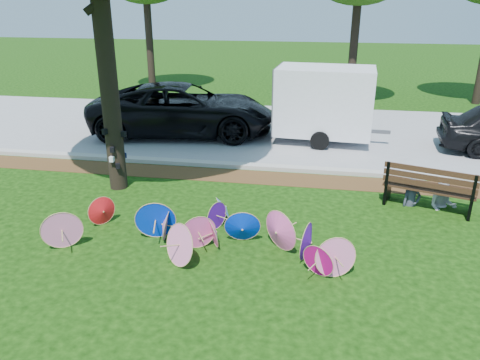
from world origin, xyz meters
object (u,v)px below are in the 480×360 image
object	(u,v)px
parasol_pile	(210,231)
person_right	(446,181)
black_van	(183,109)
cargo_trailer	(324,101)
person_left	(414,180)
park_bench	(430,186)

from	to	relation	value
parasol_pile	person_right	xyz separation A→B (m)	(4.91, 2.77, 0.28)
black_van	cargo_trailer	world-z (taller)	cargo_trailer
cargo_trailer	person_left	world-z (taller)	cargo_trailer
black_van	park_bench	bearing A→B (deg)	-132.31
black_van	person_left	size ratio (longest dim) A/B	5.03
black_van	park_bench	world-z (taller)	black_van
cargo_trailer	park_bench	xyz separation A→B (m)	(2.47, -4.99, -0.85)
cargo_trailer	person_right	bearing A→B (deg)	-56.16
parasol_pile	park_bench	world-z (taller)	park_bench
parasol_pile	cargo_trailer	bearing A→B (deg)	74.81
parasol_pile	black_van	distance (m)	8.25
parasol_pile	person_right	bearing A→B (deg)	29.37
parasol_pile	person_right	distance (m)	5.64
black_van	person_left	bearing A→B (deg)	-133.36
park_bench	person_right	xyz separation A→B (m)	(0.35, 0.05, 0.12)
park_bench	cargo_trailer	bearing A→B (deg)	134.57
black_van	parasol_pile	bearing A→B (deg)	-168.15
parasol_pile	park_bench	size ratio (longest dim) A/B	2.93
person_left	cargo_trailer	bearing A→B (deg)	93.09
park_bench	person_left	distance (m)	0.37
black_van	person_left	world-z (taller)	black_van
park_bench	person_right	bearing A→B (deg)	26.35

